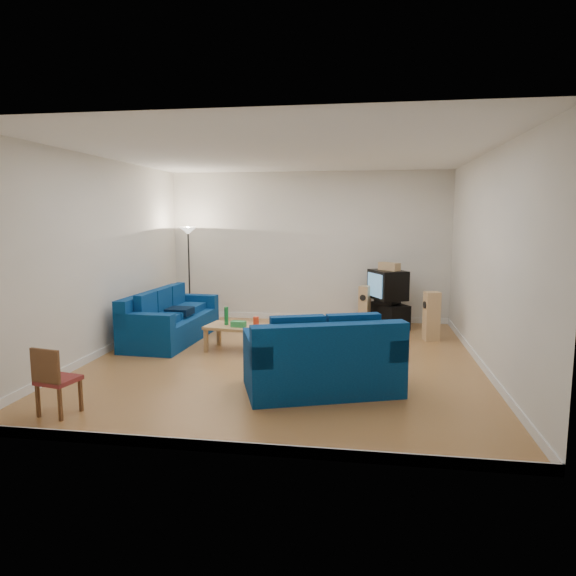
# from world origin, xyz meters

# --- Properties ---
(room) EXTENTS (6.01, 6.51, 3.21)m
(room) POSITION_xyz_m (0.00, 0.00, 1.54)
(room) COLOR brown
(room) RESTS_ON ground
(sofa_three_seat) EXTENTS (1.11, 2.36, 0.89)m
(sofa_three_seat) POSITION_xyz_m (-2.31, 1.01, 0.33)
(sofa_three_seat) COLOR navy
(sofa_three_seat) RESTS_ON ground
(sofa_loveseat) EXTENTS (2.19, 1.66, 0.97)m
(sofa_loveseat) POSITION_xyz_m (0.72, -1.36, 0.37)
(sofa_loveseat) COLOR navy
(sofa_loveseat) RESTS_ON ground
(coffee_table) EXTENTS (1.28, 0.78, 0.44)m
(coffee_table) POSITION_xyz_m (-0.79, 0.46, 0.38)
(coffee_table) COLOR tan
(coffee_table) RESTS_ON ground
(bottle) EXTENTS (0.08, 0.08, 0.31)m
(bottle) POSITION_xyz_m (-1.07, 0.49, 0.59)
(bottle) COLOR #197233
(bottle) RESTS_ON coffee_table
(tissue_box) EXTENTS (0.25, 0.16, 0.10)m
(tissue_box) POSITION_xyz_m (-0.82, 0.35, 0.48)
(tissue_box) COLOR green
(tissue_box) RESTS_ON coffee_table
(red_canister) EXTENTS (0.11, 0.11, 0.14)m
(red_canister) POSITION_xyz_m (-0.57, 0.55, 0.51)
(red_canister) COLOR red
(red_canister) RESTS_ON coffee_table
(remote) EXTENTS (0.18, 0.10, 0.02)m
(remote) POSITION_xyz_m (-0.41, 0.31, 0.45)
(remote) COLOR black
(remote) RESTS_ON coffee_table
(tv_stand) EXTENTS (0.81, 0.93, 0.49)m
(tv_stand) POSITION_xyz_m (1.75, 2.70, 0.25)
(tv_stand) COLOR black
(tv_stand) RESTS_ON ground
(av_receiver) EXTENTS (0.55, 0.53, 0.10)m
(av_receiver) POSITION_xyz_m (1.69, 2.66, 0.54)
(av_receiver) COLOR black
(av_receiver) RESTS_ON tv_stand
(television) EXTENTS (0.83, 0.92, 0.59)m
(television) POSITION_xyz_m (1.68, 2.69, 0.89)
(television) COLOR black
(television) RESTS_ON av_receiver
(centre_speaker) EXTENTS (0.44, 0.44, 0.16)m
(centre_speaker) POSITION_xyz_m (1.71, 2.67, 1.26)
(centre_speaker) COLOR tan
(centre_speaker) RESTS_ON television
(speaker_left) EXTENTS (0.26, 0.30, 0.85)m
(speaker_left) POSITION_xyz_m (1.23, 2.70, 0.43)
(speaker_left) COLOR tan
(speaker_left) RESTS_ON ground
(speaker_right) EXTENTS (0.31, 0.27, 0.90)m
(speaker_right) POSITION_xyz_m (2.45, 1.72, 0.45)
(speaker_right) COLOR tan
(speaker_right) RESTS_ON ground
(floor_lamp) EXTENTS (0.35, 0.35, 2.03)m
(floor_lamp) POSITION_xyz_m (-2.45, 2.57, 1.68)
(floor_lamp) COLOR black
(floor_lamp) RESTS_ON ground
(dining_chair) EXTENTS (0.46, 0.46, 0.81)m
(dining_chair) POSITION_xyz_m (-2.21, -2.64, 0.45)
(dining_chair) COLOR brown
(dining_chair) RESTS_ON ground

